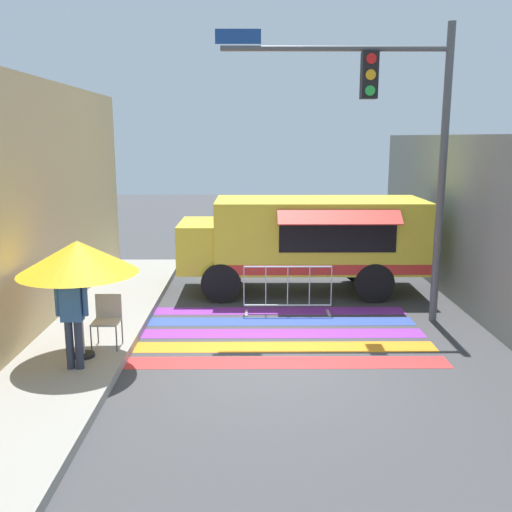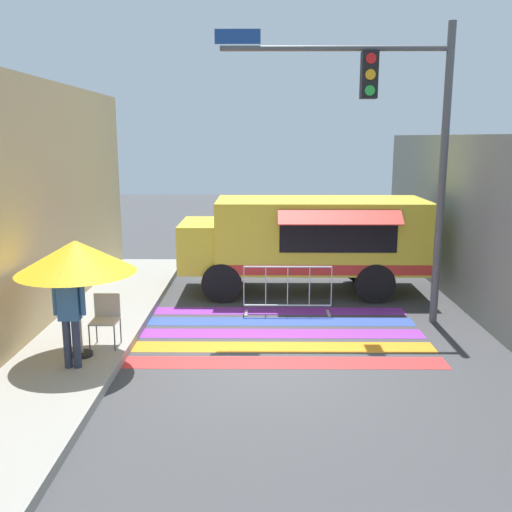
% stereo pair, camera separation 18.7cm
% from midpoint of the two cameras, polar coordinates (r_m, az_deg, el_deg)
% --- Properties ---
extents(ground_plane, '(60.00, 60.00, 0.00)m').
position_cam_midpoint_polar(ground_plane, '(10.10, 0.69, -10.90)').
color(ground_plane, '#424244').
extents(concrete_wall_right, '(0.20, 16.00, 3.95)m').
position_cam_midpoint_polar(concrete_wall_right, '(13.38, 20.90, 2.77)').
color(concrete_wall_right, gray).
rests_on(concrete_wall_right, ground_plane).
extents(crosswalk_painted, '(6.40, 3.60, 0.01)m').
position_cam_midpoint_polar(crosswalk_painted, '(11.63, 0.53, -7.74)').
color(crosswalk_painted, red).
rests_on(crosswalk_painted, ground_plane).
extents(food_truck, '(6.11, 2.61, 2.37)m').
position_cam_midpoint_polar(food_truck, '(14.44, 4.10, 1.92)').
color(food_truck, yellow).
rests_on(food_truck, ground_plane).
extents(traffic_signal_pole, '(4.71, 0.29, 6.11)m').
position_cam_midpoint_polar(traffic_signal_pole, '(12.13, 13.70, 12.63)').
color(traffic_signal_pole, '#515456').
rests_on(traffic_signal_pole, ground_plane).
extents(patio_umbrella, '(2.01, 2.01, 2.05)m').
position_cam_midpoint_polar(patio_umbrella, '(10.00, -17.91, -0.14)').
color(patio_umbrella, black).
rests_on(patio_umbrella, sidewalk_left).
extents(folding_chair, '(0.47, 0.47, 0.94)m').
position_cam_midpoint_polar(folding_chair, '(10.72, -15.13, -5.78)').
color(folding_chair, '#4C4C51').
rests_on(folding_chair, sidewalk_left).
extents(vendor_person, '(0.53, 0.23, 1.75)m').
position_cam_midpoint_polar(vendor_person, '(9.71, -18.46, -5.15)').
color(vendor_person, '#2D3347').
rests_on(vendor_person, sidewalk_left).
extents(barricade_front, '(1.98, 0.44, 1.11)m').
position_cam_midpoint_polar(barricade_front, '(12.75, 2.76, -3.44)').
color(barricade_front, '#B7BABF').
rests_on(barricade_front, ground_plane).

